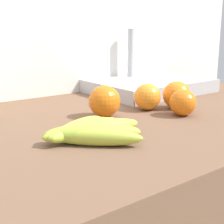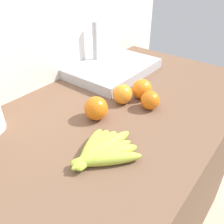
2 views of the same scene
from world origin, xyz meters
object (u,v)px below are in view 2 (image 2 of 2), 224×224
(orange_front, at_px, (150,100))
(orange_right, at_px, (96,108))
(banana_bunch, at_px, (100,152))
(orange_back_right, at_px, (142,89))
(sink_basin, at_px, (112,68))
(orange_far_right, at_px, (123,94))

(orange_front, height_order, orange_right, orange_right)
(banana_bunch, xyz_separation_m, orange_back_right, (0.35, 0.09, 0.02))
(sink_basin, bearing_deg, orange_front, -118.69)
(orange_right, bearing_deg, sink_basin, 29.78)
(orange_front, xyz_separation_m, orange_right, (-0.17, 0.11, 0.01))
(orange_front, height_order, sink_basin, sink_basin)
(orange_back_right, bearing_deg, banana_bunch, -166.31)
(orange_back_right, xyz_separation_m, orange_right, (-0.22, 0.05, 0.00))
(orange_back_right, relative_size, orange_far_right, 1.05)
(banana_bunch, bearing_deg, sink_basin, 34.56)
(orange_back_right, height_order, sink_basin, sink_basin)
(orange_right, height_order, orange_far_right, orange_right)
(orange_front, xyz_separation_m, orange_back_right, (0.05, 0.07, 0.00))
(orange_back_right, bearing_deg, sink_basin, 63.69)
(orange_back_right, bearing_deg, orange_far_right, 154.39)
(orange_right, relative_size, orange_far_right, 1.10)
(orange_front, xyz_separation_m, orange_far_right, (-0.03, 0.10, 0.00))
(orange_far_right, bearing_deg, orange_right, 176.09)
(banana_bunch, bearing_deg, orange_far_right, 24.06)
(orange_back_right, bearing_deg, orange_front, -126.49)
(orange_right, relative_size, sink_basin, 0.20)
(orange_back_right, bearing_deg, orange_right, 167.88)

